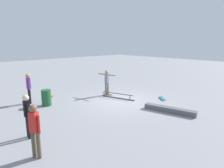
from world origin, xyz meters
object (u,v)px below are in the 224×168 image
(skate_ledge, at_px, (170,110))
(bystander_black_shirt, at_px, (27,114))
(bystander_red_shirt, at_px, (35,128))
(trash_bin, at_px, (46,98))
(skater_main, at_px, (107,81))
(loose_skateboard_teal, at_px, (162,98))
(loose_skateboard_orange, at_px, (49,97))
(grind_rail, at_px, (118,96))
(bystander_purple_shirt, at_px, (29,87))
(skateboard_main, at_px, (108,93))

(skate_ledge, relative_size, bystander_black_shirt, 1.55)
(bystander_red_shirt, bearing_deg, trash_bin, -59.91)
(skate_ledge, xyz_separation_m, skater_main, (4.63, 0.15, 0.85))
(skater_main, distance_m, loose_skateboard_teal, 3.73)
(loose_skateboard_orange, xyz_separation_m, loose_skateboard_teal, (-5.15, -5.05, 0.00))
(grind_rail, relative_size, loose_skateboard_orange, 2.70)
(loose_skateboard_orange, bearing_deg, bystander_purple_shirt, 1.11)
(skater_main, xyz_separation_m, bystander_black_shirt, (-2.44, 6.08, -0.04))
(loose_skateboard_teal, height_order, trash_bin, trash_bin)
(grind_rail, xyz_separation_m, skate_ledge, (-3.58, -0.17, -0.01))
(skater_main, xyz_separation_m, loose_skateboard_teal, (-3.09, -1.89, -0.91))
(skate_ledge, relative_size, bystander_purple_shirt, 1.48)
(loose_skateboard_orange, height_order, trash_bin, trash_bin)
(grind_rail, distance_m, loose_skateboard_orange, 4.44)
(skateboard_main, xyz_separation_m, bystander_purple_shirt, (1.67, 4.64, 0.91))
(grind_rail, bearing_deg, skate_ledge, 164.99)
(skater_main, height_order, bystander_purple_shirt, bystander_purple_shirt)
(bystander_purple_shirt, xyz_separation_m, trash_bin, (-1.05, -0.54, -0.53))
(grind_rail, relative_size, skate_ledge, 0.86)
(bystander_purple_shirt, bearing_deg, skater_main, 77.67)
(skate_ledge, bearing_deg, loose_skateboard_teal, -48.37)
(bystander_purple_shirt, bearing_deg, trash_bin, 36.14)
(skater_main, bearing_deg, bystander_black_shirt, 99.57)
(skateboard_main, distance_m, bystander_purple_shirt, 5.02)
(grind_rail, bearing_deg, loose_skateboard_teal, -154.64)
(skater_main, height_order, loose_skateboard_orange, skater_main)
(skater_main, relative_size, bystander_black_shirt, 1.02)
(skate_ledge, xyz_separation_m, loose_skateboard_orange, (6.70, 3.32, -0.06))
(bystander_red_shirt, relative_size, loose_skateboard_teal, 2.33)
(skateboard_main, bearing_deg, bystander_purple_shirt, 67.82)
(bystander_red_shirt, xyz_separation_m, trash_bin, (4.59, -2.46, -0.53))
(bystander_black_shirt, bearing_deg, skateboard_main, -61.93)
(grind_rail, bearing_deg, skater_main, -18.45)
(skate_ledge, xyz_separation_m, bystander_purple_shirt, (6.36, 4.62, 0.85))
(skate_ledge, height_order, loose_skateboard_orange, skate_ledge)
(grind_rail, relative_size, skateboard_main, 2.76)
(bystander_black_shirt, bearing_deg, loose_skateboard_teal, -88.36)
(bystander_black_shirt, height_order, loose_skateboard_teal, bystander_black_shirt)
(skater_main, relative_size, bystander_purple_shirt, 0.97)
(bystander_red_shirt, height_order, loose_skateboard_orange, bystander_red_shirt)
(skateboard_main, bearing_deg, trash_bin, 78.96)
(loose_skateboard_teal, bearing_deg, skateboard_main, -111.24)
(grind_rail, bearing_deg, trash_bin, 48.41)
(skate_ledge, distance_m, skater_main, 4.71)
(skate_ledge, height_order, skater_main, skater_main)
(grind_rail, xyz_separation_m, skateboard_main, (1.11, -0.19, -0.07))
(bystander_red_shirt, relative_size, trash_bin, 1.91)
(bystander_purple_shirt, distance_m, trash_bin, 1.29)
(skateboard_main, distance_m, trash_bin, 4.17)
(grind_rail, bearing_deg, skateboard_main, -27.39)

